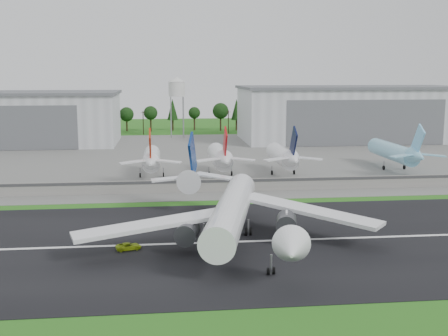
{
  "coord_description": "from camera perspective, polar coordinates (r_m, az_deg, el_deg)",
  "views": [
    {
      "loc": [
        -12.33,
        -89.96,
        31.17
      ],
      "look_at": [
        2.02,
        40.0,
        9.0
      ],
      "focal_mm": 45.0,
      "sensor_mm": 36.0,
      "label": 1
    }
  ],
  "objects": [
    {
      "name": "ground",
      "position": [
        96.0,
        1.44,
        -9.33
      ],
      "size": [
        600.0,
        600.0,
        0.0
      ],
      "primitive_type": "plane",
      "color": "#246A19",
      "rests_on": "ground"
    },
    {
      "name": "runway",
      "position": [
        105.42,
        0.71,
        -7.55
      ],
      "size": [
        320.0,
        60.0,
        0.1
      ],
      "primitive_type": "cube",
      "color": "black",
      "rests_on": "ground"
    },
    {
      "name": "runway_centerline",
      "position": [
        105.4,
        0.71,
        -7.52
      ],
      "size": [
        220.0,
        1.0,
        0.02
      ],
      "primitive_type": "cube",
      "color": "white",
      "rests_on": "runway"
    },
    {
      "name": "apron",
      "position": [
        212.61,
        -2.91,
        1.19
      ],
      "size": [
        320.0,
        150.0,
        0.1
      ],
      "primitive_type": "cube",
      "color": "slate",
      "rests_on": "ground"
    },
    {
      "name": "blast_fence",
      "position": [
        148.41,
        -1.41,
        -1.79
      ],
      "size": [
        240.0,
        0.61,
        3.5
      ],
      "color": "gray",
      "rests_on": "ground"
    },
    {
      "name": "hangar_west",
      "position": [
        264.43,
        -21.19,
        4.74
      ],
      "size": [
        97.0,
        44.0,
        23.2
      ],
      "color": "silver",
      "rests_on": "ground"
    },
    {
      "name": "hangar_east",
      "position": [
        270.06,
        12.64,
        5.45
      ],
      "size": [
        102.0,
        47.0,
        25.2
      ],
      "color": "silver",
      "rests_on": "ground"
    },
    {
      "name": "water_tower",
      "position": [
        275.14,
        -4.82,
        8.21
      ],
      "size": [
        8.4,
        8.4,
        29.4
      ],
      "color": "#99999E",
      "rests_on": "ground"
    },
    {
      "name": "utility_poles",
      "position": [
        291.89,
        -3.85,
        3.47
      ],
      "size": [
        230.0,
        3.0,
        12.0
      ],
      "primitive_type": null,
      "color": "black",
      "rests_on": "ground"
    },
    {
      "name": "treeline",
      "position": [
        306.8,
        -3.97,
        3.77
      ],
      "size": [
        320.0,
        16.0,
        22.0
      ],
      "primitive_type": null,
      "color": "black",
      "rests_on": "ground"
    },
    {
      "name": "main_airliner",
      "position": [
        103.71,
        0.88,
        -5.05
      ],
      "size": [
        55.85,
        58.78,
        18.17
      ],
      "rotation": [
        0.0,
        0.0,
        2.92
      ],
      "color": "white",
      "rests_on": "runway"
    },
    {
      "name": "ground_vehicle",
      "position": [
        102.18,
        -9.67,
        -7.85
      ],
      "size": [
        4.96,
        3.28,
        1.27
      ],
      "primitive_type": "imported",
      "rotation": [
        0.0,
        0.0,
        1.85
      ],
      "color": "#AFD018",
      "rests_on": "runway"
    },
    {
      "name": "parked_jet_red_a",
      "position": [
        168.41,
        -7.39,
        0.91
      ],
      "size": [
        7.36,
        31.29,
        16.37
      ],
      "color": "white",
      "rests_on": "ground"
    },
    {
      "name": "parked_jet_red_b",
      "position": [
        169.29,
        -0.33,
        1.11
      ],
      "size": [
        7.36,
        31.29,
        16.62
      ],
      "color": "white",
      "rests_on": "ground"
    },
    {
      "name": "parked_jet_navy",
      "position": [
        172.39,
        6.15,
        1.18
      ],
      "size": [
        7.36,
        31.29,
        16.53
      ],
      "color": "white",
      "rests_on": "ground"
    },
    {
      "name": "parked_jet_skyblue",
      "position": [
        188.83,
        17.13,
        1.54
      ],
      "size": [
        7.36,
        37.29,
        16.57
      ],
      "color": "#88CEEB",
      "rests_on": "ground"
    }
  ]
}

